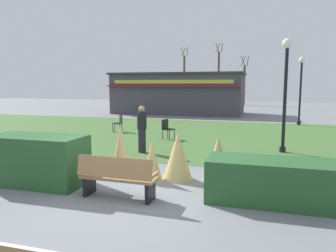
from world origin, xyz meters
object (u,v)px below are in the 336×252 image
at_px(cafe_chair_east, 119,122).
at_px(tree_center_bg, 218,77).
at_px(trash_bin, 41,159).
at_px(tree_right_bg, 244,84).
at_px(lamppost_far, 301,82).
at_px(lamppost_mid, 286,81).
at_px(person_strolling, 142,129).
at_px(tree_left_bg, 184,78).
at_px(food_kiosk, 178,93).
at_px(cafe_chair_west, 167,127).
at_px(park_bench, 117,177).
at_px(parked_car_west_slot, 206,102).

relative_size(cafe_chair_east, tree_center_bg, 0.12).
distance_m(trash_bin, tree_right_bg, 31.37).
relative_size(lamppost_far, tree_center_bg, 0.54).
relative_size(lamppost_mid, lamppost_far, 1.00).
relative_size(person_strolling, tree_right_bg, 0.30).
bearing_deg(tree_left_bg, food_kiosk, -78.25).
bearing_deg(cafe_chair_east, tree_left_bg, 96.08).
height_order(trash_bin, cafe_chair_west, cafe_chair_west).
relative_size(lamppost_far, cafe_chair_west, 4.55).
height_order(cafe_chair_west, tree_left_bg, tree_left_bg).
relative_size(lamppost_mid, tree_center_bg, 0.54).
xyz_separation_m(park_bench, person_strolling, (-1.20, 4.59, 0.38)).
height_order(lamppost_far, food_kiosk, lamppost_far).
bearing_deg(tree_center_bg, park_bench, -85.80).
bearing_deg(tree_right_bg, cafe_chair_east, -101.97).
height_order(person_strolling, tree_right_bg, tree_right_bg).
bearing_deg(tree_left_bg, parked_car_west_slot, -60.87).
relative_size(park_bench, person_strolling, 1.01).
height_order(person_strolling, tree_left_bg, tree_left_bg).
xyz_separation_m(lamppost_far, tree_right_bg, (-4.31, 17.53, -0.10)).
bearing_deg(trash_bin, parked_car_west_slot, 89.98).
xyz_separation_m(trash_bin, person_strolling, (1.60, 3.48, 0.43)).
distance_m(food_kiosk, cafe_chair_east, 11.27).
bearing_deg(parked_car_west_slot, cafe_chair_west, -85.21).
xyz_separation_m(lamppost_mid, cafe_chair_west, (-4.85, 1.49, -2.03)).
height_order(parked_car_west_slot, tree_right_bg, tree_right_bg).
height_order(park_bench, trash_bin, park_bench).
xyz_separation_m(trash_bin, parked_car_west_slot, (0.01, 25.99, 0.21)).
xyz_separation_m(parked_car_west_slot, tree_left_bg, (-4.09, 7.34, 2.53)).
height_order(park_bench, parked_car_west_slot, parked_car_west_slot).
bearing_deg(tree_center_bg, tree_left_bg, -171.45).
relative_size(food_kiosk, tree_right_bg, 1.92).
height_order(park_bench, tree_right_bg, tree_right_bg).
distance_m(park_bench, food_kiosk, 20.60).
height_order(lamppost_far, cafe_chair_west, lamppost_far).
bearing_deg(trash_bin, cafe_chair_west, 75.74).
bearing_deg(person_strolling, park_bench, 104.73).
relative_size(cafe_chair_east, tree_right_bg, 0.16).
bearing_deg(person_strolling, tree_left_bg, -79.16).
xyz_separation_m(tree_left_bg, tree_center_bg, (4.30, 0.65, 0.22)).
bearing_deg(lamppost_mid, tree_right_bg, 96.40).
xyz_separation_m(lamppost_mid, person_strolling, (-4.89, -1.50, -1.70)).
relative_size(trash_bin, cafe_chair_east, 0.98).
bearing_deg(parked_car_west_slot, tree_left_bg, 119.13).
relative_size(food_kiosk, person_strolling, 6.42).
distance_m(person_strolling, tree_right_bg, 27.74).
distance_m(trash_bin, cafe_chair_east, 7.98).
xyz_separation_m(lamppost_far, tree_center_bg, (-7.64, 20.39, 0.83)).
relative_size(trash_bin, cafe_chair_west, 0.98).
bearing_deg(cafe_chair_west, tree_center_bg, 92.96).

